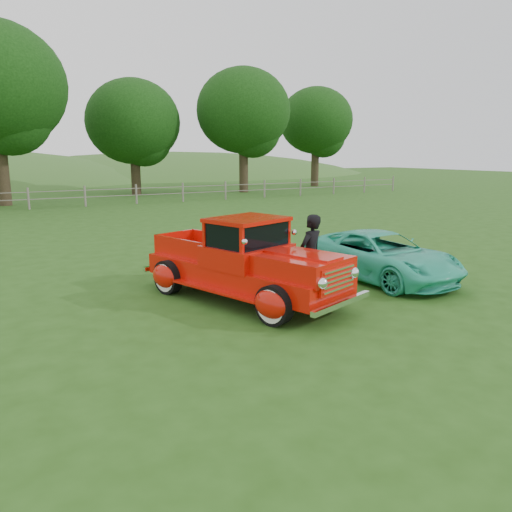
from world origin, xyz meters
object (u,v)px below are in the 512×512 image
red_pickup (245,263)px  tree_near_east (133,122)px  tree_mid_east (243,111)px  teal_sedan (380,256)px  man (311,255)px  tree_far_east (316,121)px

red_pickup → tree_near_east: bearing=60.1°
tree_mid_east → teal_sedan: (-9.84, -25.99, -5.58)m
tree_near_east → man: 28.93m
tree_near_east → tree_mid_east: (8.00, -2.00, 0.93)m
tree_mid_east → teal_sedan: size_ratio=2.22×
tree_near_east → red_pickup: (-5.61, -27.93, -4.45)m
tree_mid_east → man: (-12.17, -26.29, -5.28)m
tree_near_east → man: size_ratio=4.64×
tree_mid_east → tree_far_east: bearing=18.4°
tree_mid_east → red_pickup: size_ratio=1.79×
tree_far_east → red_pickup: 37.06m
tree_mid_east → tree_near_east: bearing=166.0°
tree_mid_east → tree_far_east: tree_mid_east is taller
tree_far_east → tree_near_east: bearing=-176.6°
tree_mid_east → teal_sedan: 28.35m
teal_sedan → tree_mid_east: bearing=65.2°
red_pickup → tree_mid_east: bearing=43.7°
tree_mid_east → tree_far_east: size_ratio=1.07×
tree_far_east → red_pickup: size_ratio=1.68×
teal_sedan → tree_far_east: bearing=52.9°
teal_sedan → man: man is taller
red_pickup → teal_sedan: (3.77, -0.06, -0.21)m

